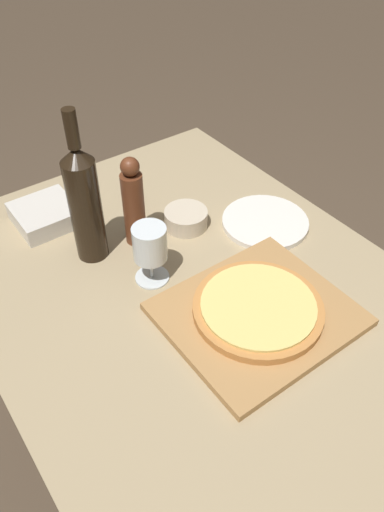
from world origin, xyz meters
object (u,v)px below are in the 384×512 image
object	(u,v)px
pepper_mill	(133,203)
wine_glass	(150,246)
pizza	(258,308)
small_bowl	(186,219)
wine_bottle	(85,202)

from	to	relation	value
pepper_mill	wine_glass	distance (m)	0.14
pizza	small_bowl	xyz separation A→B (m)	(0.06, 0.34, -0.01)
wine_bottle	small_bowl	bearing A→B (deg)	-10.43
wine_bottle	pepper_mill	bearing A→B (deg)	-9.71
pizza	wine_bottle	bearing A→B (deg)	115.65
pizza	wine_glass	xyz separation A→B (m)	(-0.12, 0.23, 0.07)
wine_bottle	small_bowl	distance (m)	0.28
pizza	wine_bottle	xyz separation A→B (m)	(-0.18, 0.38, 0.12)
pepper_mill	wine_glass	xyz separation A→B (m)	(-0.04, -0.14, -0.01)
pizza	pepper_mill	distance (m)	0.38
pizza	pepper_mill	xyz separation A→B (m)	(-0.07, 0.37, 0.08)
pepper_mill	small_bowl	xyz separation A→B (m)	(0.13, -0.03, -0.09)
wine_glass	small_bowl	bearing A→B (deg)	32.50
wine_bottle	wine_glass	size ratio (longest dim) A/B	2.56
pizza	wine_bottle	world-z (taller)	wine_bottle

